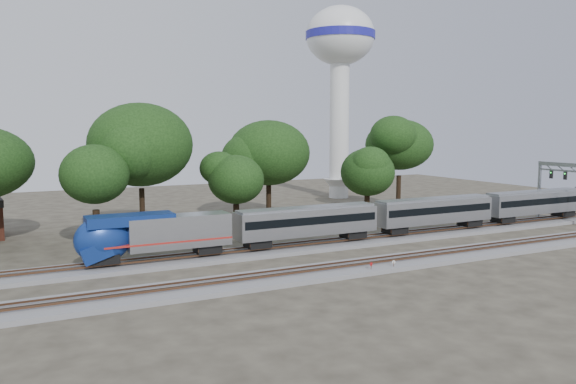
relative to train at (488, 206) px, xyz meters
name	(u,v)px	position (x,y,z in m)	size (l,w,h in m)	color
ground	(305,264)	(-29.85, -6.00, -3.02)	(160.00, 160.00, 0.00)	#383328
track_far	(278,250)	(-29.85, 0.00, -2.82)	(160.00, 5.00, 0.73)	slate
track_near	(327,271)	(-29.85, -10.00, -2.82)	(160.00, 5.00, 0.73)	slate
train	(488,206)	(0.00, 0.00, 0.00)	(101.52, 2.89, 4.26)	#ACAFB3
switch_stand_red	(371,266)	(-26.29, -11.75, -2.37)	(0.32, 0.12, 1.02)	#512D19
switch_stand_white	(394,264)	(-23.88, -11.84, -2.41)	(0.29, 0.14, 0.96)	#512D19
switch_lever	(398,268)	(-23.16, -11.58, -2.87)	(0.50, 0.30, 0.30)	#512D19
water_tower	(340,57)	(0.81, 37.26, 22.97)	(12.67, 12.67, 35.08)	silver
signal_gantry	(559,179)	(13.33, 0.00, 2.98)	(0.57, 6.77, 8.24)	gray
tree_2	(95,174)	(-46.65, 9.10, 5.07)	(8.25, 8.25, 11.63)	black
tree_3	(140,145)	(-40.84, 13.77, 7.96)	(11.17, 11.17, 15.75)	black
tree_4	(236,180)	(-29.77, 11.96, 3.61)	(6.77, 6.77, 9.54)	black
tree_5	(269,153)	(-22.12, 18.97, 6.48)	(9.67, 9.67, 13.64)	black
tree_6	(367,172)	(-8.93, 13.98, 3.65)	(6.81, 6.81, 9.60)	black
tree_7	(399,145)	(-0.11, 18.14, 7.37)	(10.57, 10.57, 14.90)	black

